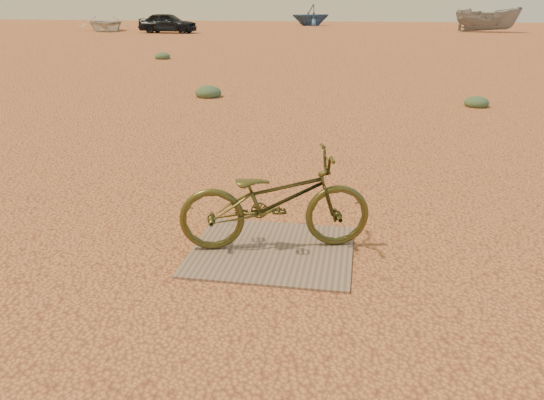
% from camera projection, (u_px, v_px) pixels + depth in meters
% --- Properties ---
extents(ground, '(120.00, 120.00, 0.00)m').
position_uv_depth(ground, '(278.00, 252.00, 4.81)').
color(ground, '#DB8347').
rests_on(ground, ground).
extents(plywood_board, '(1.45, 1.27, 0.02)m').
position_uv_depth(plywood_board, '(272.00, 251.00, 4.82)').
color(plywood_board, '#826957').
rests_on(plywood_board, ground).
extents(bicycle, '(1.81, 1.01, 0.90)m').
position_uv_depth(bicycle, '(275.00, 200.00, 4.73)').
color(bicycle, '#45431B').
rests_on(bicycle, plywood_board).
extents(car, '(4.17, 1.78, 1.40)m').
position_uv_depth(car, '(168.00, 23.00, 38.03)').
color(car, black).
rests_on(car, ground).
extents(boat_near_left, '(5.78, 6.45, 1.10)m').
position_uv_depth(boat_near_left, '(105.00, 23.00, 40.91)').
color(boat_near_left, beige).
rests_on(boat_near_left, ground).
extents(boat_far_left, '(4.80, 4.62, 1.94)m').
position_uv_depth(boat_far_left, '(311.00, 15.00, 49.73)').
color(boat_far_left, '#365680').
rests_on(boat_far_left, ground).
extents(boat_mid_right, '(4.78, 2.40, 1.77)m').
position_uv_depth(boat_mid_right, '(487.00, 20.00, 39.13)').
color(boat_mid_right, gray).
rests_on(boat_mid_right, ground).
extents(kale_a, '(0.62, 0.62, 0.34)m').
position_uv_depth(kale_a, '(208.00, 97.00, 12.68)').
color(kale_a, '#465F41').
rests_on(kale_a, ground).
extents(kale_b, '(0.52, 0.52, 0.29)m').
position_uv_depth(kale_b, '(476.00, 107.00, 11.50)').
color(kale_b, '#465F41').
rests_on(kale_b, ground).
extents(kale_c, '(0.61, 0.61, 0.33)m').
position_uv_depth(kale_c, '(163.00, 59.00, 21.00)').
color(kale_c, '#465F41').
rests_on(kale_c, ground).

